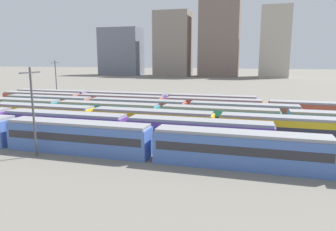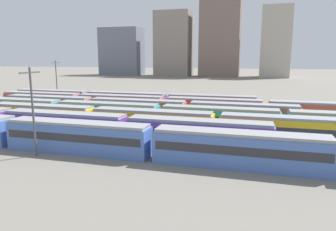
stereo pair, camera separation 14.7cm
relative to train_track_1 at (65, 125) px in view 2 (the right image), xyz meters
The scene contains 13 objects.
ground_plane 19.03m from the train_track_1, 146.68° to the left, with size 600.00×600.00×0.00m, color slate.
train_track_1 is the anchor object (origin of this frame).
train_track_2 5.45m from the train_track_1, 72.61° to the left, with size 74.70×3.06×3.75m.
train_track_3 22.74m from the train_track_1, 27.22° to the left, with size 93.60×3.06×3.75m.
train_track_4 16.30m from the train_track_1, 73.16° to the left, with size 55.80×3.06×3.75m.
train_track_5 27.44m from the train_track_1, 49.29° to the left, with size 93.60×3.06×3.75m.
train_track_6 26.08m from the train_track_1, 94.47° to the left, with size 55.80×3.06×3.75m.
catenary_pole_0 8.88m from the train_track_1, 79.73° to the right, with size 0.24×3.20×10.18m.
catenary_pole_1 36.66m from the train_track_1, 126.82° to the left, with size 0.24×3.20×10.61m.
distant_building_0 170.43m from the train_track_1, 111.51° to the left, with size 27.07×15.84×30.75m, color slate.
distant_building_1 161.22m from the train_track_1, 99.40° to the left, with size 21.85×19.35×39.64m, color gray.
distant_building_2 159.50m from the train_track_1, 88.94° to the left, with size 23.58×17.84×46.02m, color #7A665B.
distant_building_3 162.89m from the train_track_1, 77.58° to the left, with size 16.36×18.05×40.28m, color #B2A899.
Camera 2 is at (41.39, -31.66, 11.16)m, focal length 33.17 mm.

